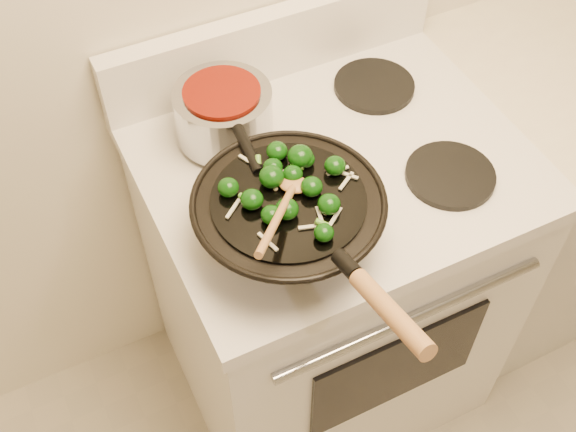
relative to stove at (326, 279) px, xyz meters
name	(u,v)px	position (x,y,z in m)	size (l,w,h in m)	color
stove	(326,279)	(0.00, 0.00, 0.00)	(0.78, 0.67, 1.08)	white
counter_unit	(566,174)	(0.80, 0.03, -0.01)	(0.86, 0.62, 0.91)	silver
wok	(290,217)	(-0.18, -0.16, 0.52)	(0.35, 0.58, 0.22)	black
stirfry	(290,182)	(-0.17, -0.13, 0.58)	(0.25, 0.25, 0.04)	#0B3808
wooden_spoon	(285,203)	(-0.20, -0.18, 0.60)	(0.18, 0.21, 0.10)	#9F6D3E
saucepan	(224,113)	(-0.18, 0.14, 0.52)	(0.20, 0.32, 0.12)	#9A9CA2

